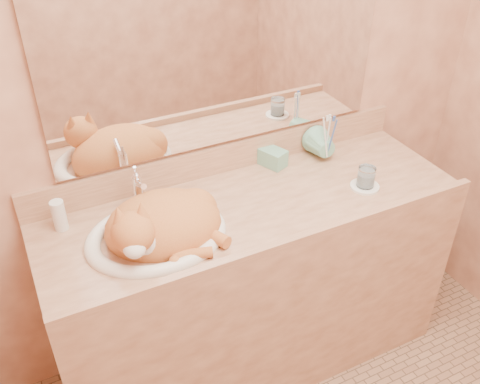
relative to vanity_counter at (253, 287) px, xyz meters
name	(u,v)px	position (x,y,z in m)	size (l,w,h in m)	color
wall_back	(221,77)	(0.00, 0.28, 0.82)	(2.40, 0.02, 2.50)	#9C5E47
vanity_counter	(253,287)	(0.00, 0.00, 0.00)	(1.60, 0.55, 0.85)	#8E5A3F
mirror	(222,41)	(0.00, 0.26, 0.97)	(1.30, 0.02, 0.80)	white
sink_basin	(155,220)	(-0.39, -0.02, 0.50)	(0.48, 0.40, 0.15)	white
faucet	(138,190)	(-0.39, 0.17, 0.51)	(0.04, 0.12, 0.16)	white
cat	(160,223)	(-0.37, -0.04, 0.49)	(0.41, 0.33, 0.22)	#B15A28
soap_dispenser	(284,153)	(0.22, 0.16, 0.51)	(0.07, 0.07, 0.16)	#6FB297
toothbrush_cup	(327,152)	(0.40, 0.13, 0.48)	(0.12, 0.12, 0.11)	#6FB297
toothbrushes	(329,135)	(0.40, 0.13, 0.56)	(0.04, 0.04, 0.22)	white
saucer	(365,186)	(0.44, -0.09, 0.43)	(0.11, 0.11, 0.01)	white
water_glass	(366,177)	(0.44, -0.09, 0.47)	(0.07, 0.07, 0.08)	silver
lotion_bottle	(59,215)	(-0.67, 0.17, 0.48)	(0.05, 0.05, 0.11)	white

